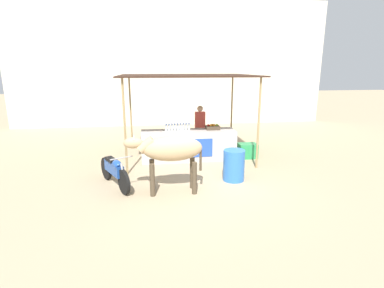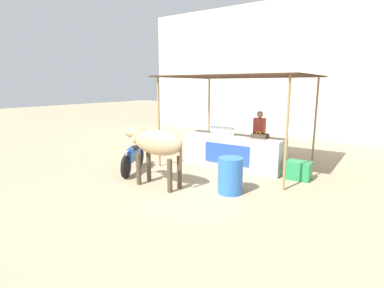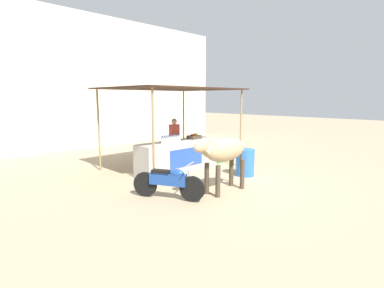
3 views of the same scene
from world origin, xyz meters
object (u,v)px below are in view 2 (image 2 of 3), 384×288
object	(u,v)px
stall_counter	(233,151)
vendor_behind_counter	(259,137)
fruit_crate	(260,135)
cooler_box	(299,170)
water_barrel	(230,176)
motorcycle_parked	(133,157)
cow	(156,144)

from	to	relation	value
stall_counter	vendor_behind_counter	xyz separation A→B (m)	(0.50, 0.75, 0.37)
stall_counter	fruit_crate	world-z (taller)	fruit_crate
cooler_box	vendor_behind_counter	bearing A→B (deg)	149.76
water_barrel	motorcycle_parked	bearing A→B (deg)	-179.97
stall_counter	water_barrel	bearing A→B (deg)	-65.04
fruit_crate	cooler_box	world-z (taller)	fruit_crate
vendor_behind_counter	water_barrel	xyz separation A→B (m)	(0.44, -2.77, -0.44)
cooler_box	cow	xyz separation A→B (m)	(-2.74, -2.46, 0.79)
stall_counter	motorcycle_parked	size ratio (longest dim) A/B	1.82
stall_counter	vendor_behind_counter	distance (m)	0.98
vendor_behind_counter	water_barrel	world-z (taller)	vendor_behind_counter
cooler_box	cow	world-z (taller)	cow
cooler_box	water_barrel	xyz separation A→B (m)	(-1.02, -1.92, 0.17)
stall_counter	cooler_box	xyz separation A→B (m)	(1.96, -0.10, -0.24)
fruit_crate	vendor_behind_counter	world-z (taller)	vendor_behind_counter
stall_counter	vendor_behind_counter	size ratio (longest dim) A/B	1.82
cow	motorcycle_parked	xyz separation A→B (m)	(-1.35, 0.54, -0.61)
motorcycle_parked	vendor_behind_counter	bearing A→B (deg)	46.48
cow	fruit_crate	bearing A→B (deg)	58.86
stall_counter	fruit_crate	xyz separation A→B (m)	(0.80, 0.05, 0.55)
stall_counter	cooler_box	size ratio (longest dim) A/B	5.00
cooler_box	stall_counter	bearing A→B (deg)	177.16
stall_counter	cooler_box	world-z (taller)	stall_counter
fruit_crate	water_barrel	world-z (taller)	fruit_crate
vendor_behind_counter	cow	xyz separation A→B (m)	(-1.28, -3.31, 0.18)
cow	motorcycle_parked	size ratio (longest dim) A/B	1.11
fruit_crate	motorcycle_parked	bearing A→B (deg)	-144.76
fruit_crate	cooler_box	distance (m)	1.41
stall_counter	motorcycle_parked	distance (m)	2.93
stall_counter	motorcycle_parked	bearing A→B (deg)	-136.59
cow	motorcycle_parked	world-z (taller)	cow
cooler_box	motorcycle_parked	size ratio (longest dim) A/B	0.36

